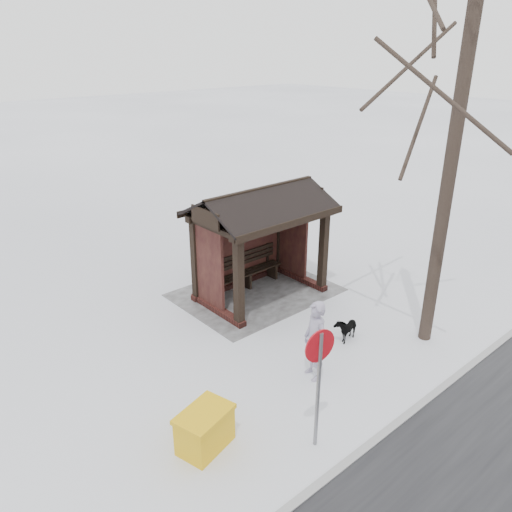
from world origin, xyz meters
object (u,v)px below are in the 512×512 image
(tree_near, at_px, (467,61))
(grit_bin, at_px, (205,429))
(road_sign, at_px, (319,364))
(bus_shelter, at_px, (257,220))
(dog, at_px, (346,328))
(pedestrian, at_px, (315,341))

(tree_near, height_order, grit_bin, tree_near)
(road_sign, bearing_deg, tree_near, -163.87)
(bus_shelter, xyz_separation_m, tree_near, (-1.50, 4.36, 3.99))
(tree_near, xyz_separation_m, dog, (1.47, -1.20, -5.85))
(tree_near, height_order, road_sign, tree_near)
(bus_shelter, height_order, tree_near, tree_near)
(bus_shelter, height_order, dog, bus_shelter)
(pedestrian, bearing_deg, tree_near, 92.97)
(pedestrian, height_order, dog, pedestrian)
(tree_near, distance_m, dog, 6.15)
(pedestrian, bearing_deg, road_sign, -30.68)
(dog, height_order, grit_bin, grit_bin)
(pedestrian, relative_size, dog, 2.45)
(dog, xyz_separation_m, road_sign, (3.05, 1.83, 1.36))
(tree_near, bearing_deg, grit_bin, -5.30)
(grit_bin, relative_size, road_sign, 0.48)
(bus_shelter, relative_size, tree_near, 0.40)
(tree_near, relative_size, pedestrian, 5.17)
(tree_near, height_order, pedestrian, tree_near)
(pedestrian, relative_size, grit_bin, 1.58)
(dog, relative_size, road_sign, 0.31)
(tree_near, bearing_deg, pedestrian, -12.66)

